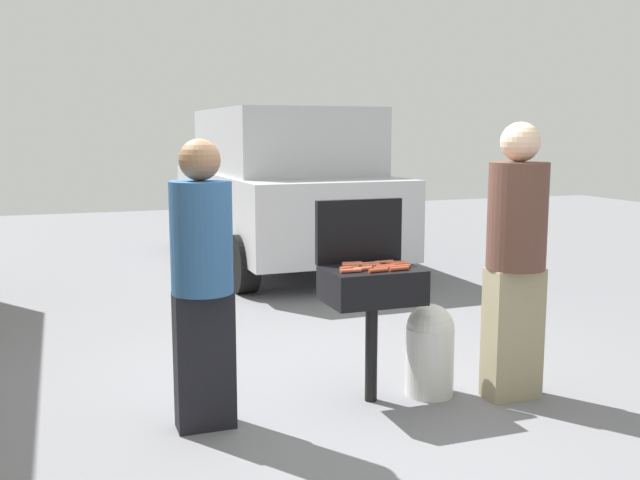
% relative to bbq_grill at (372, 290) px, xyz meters
% --- Properties ---
extents(ground_plane, '(24.00, 24.00, 0.00)m').
position_rel_bbq_grill_xyz_m(ground_plane, '(-0.27, 0.17, -0.74)').
color(ground_plane, slate).
extents(bbq_grill, '(0.60, 0.44, 0.88)m').
position_rel_bbq_grill_xyz_m(bbq_grill, '(0.00, 0.00, 0.00)').
color(bbq_grill, black).
rests_on(bbq_grill, ground).
extents(grill_lid_open, '(0.60, 0.05, 0.42)m').
position_rel_bbq_grill_xyz_m(grill_lid_open, '(0.00, 0.22, 0.35)').
color(grill_lid_open, black).
rests_on(grill_lid_open, bbq_grill).
extents(hot_dog_0, '(0.13, 0.04, 0.03)m').
position_rel_bbq_grill_xyz_m(hot_dog_0, '(-0.11, 0.07, 0.15)').
color(hot_dog_0, '#C6593D').
rests_on(hot_dog_0, bbq_grill).
extents(hot_dog_1, '(0.13, 0.03, 0.03)m').
position_rel_bbq_grill_xyz_m(hot_dog_1, '(0.13, 0.10, 0.15)').
color(hot_dog_1, '#C6593D').
rests_on(hot_dog_1, bbq_grill).
extents(hot_dog_2, '(0.13, 0.04, 0.03)m').
position_rel_bbq_grill_xyz_m(hot_dog_2, '(-0.10, -0.07, 0.15)').
color(hot_dog_2, '#C6593D').
rests_on(hot_dog_2, bbq_grill).
extents(hot_dog_3, '(0.13, 0.04, 0.03)m').
position_rel_bbq_grill_xyz_m(hot_dog_3, '(-0.19, -0.10, 0.15)').
color(hot_dog_3, '#C6593D').
rests_on(hot_dog_3, bbq_grill).
extents(hot_dog_4, '(0.13, 0.03, 0.03)m').
position_rel_bbq_grill_xyz_m(hot_dog_4, '(0.04, -0.08, 0.15)').
color(hot_dog_4, '#AD4228').
rests_on(hot_dog_4, bbq_grill).
extents(hot_dog_5, '(0.13, 0.03, 0.03)m').
position_rel_bbq_grill_xyz_m(hot_dog_5, '(0.19, -0.00, 0.15)').
color(hot_dog_5, '#C6593D').
rests_on(hot_dog_5, bbq_grill).
extents(hot_dog_6, '(0.13, 0.03, 0.03)m').
position_rel_bbq_grill_xyz_m(hot_dog_6, '(0.16, -0.08, 0.15)').
color(hot_dog_6, '#AD4228').
rests_on(hot_dog_6, bbq_grill).
extents(hot_dog_7, '(0.13, 0.03, 0.03)m').
position_rel_bbq_grill_xyz_m(hot_dog_7, '(0.12, -0.14, 0.15)').
color(hot_dog_7, '#AD4228').
rests_on(hot_dog_7, bbq_grill).
extents(hot_dog_8, '(0.13, 0.03, 0.03)m').
position_rel_bbq_grill_xyz_m(hot_dog_8, '(-0.01, 0.01, 0.15)').
color(hot_dog_8, '#C6593D').
rests_on(hot_dog_8, bbq_grill).
extents(hot_dog_9, '(0.13, 0.04, 0.03)m').
position_rel_bbq_grill_xyz_m(hot_dog_9, '(0.18, 0.05, 0.15)').
color(hot_dog_9, '#AD4228').
rests_on(hot_dog_9, bbq_grill).
extents(hot_dog_10, '(0.13, 0.04, 0.03)m').
position_rel_bbq_grill_xyz_m(hot_dog_10, '(-0.02, -0.14, 0.15)').
color(hot_dog_10, '#AD4228').
rests_on(hot_dog_10, bbq_grill).
extents(hot_dog_11, '(0.13, 0.04, 0.03)m').
position_rel_bbq_grill_xyz_m(hot_dog_11, '(-0.09, 0.12, 0.15)').
color(hot_dog_11, '#B74C33').
rests_on(hot_dog_11, bbq_grill).
extents(hot_dog_12, '(0.13, 0.04, 0.03)m').
position_rel_bbq_grill_xyz_m(hot_dog_12, '(-0.16, -0.01, 0.15)').
color(hot_dog_12, '#B74C33').
rests_on(hot_dog_12, bbq_grill).
extents(hot_dog_13, '(0.13, 0.03, 0.03)m').
position_rel_bbq_grill_xyz_m(hot_dog_13, '(0.01, 0.08, 0.15)').
color(hot_dog_13, '#C6593D').
rests_on(hot_dog_13, bbq_grill).
extents(hot_dog_14, '(0.13, 0.04, 0.03)m').
position_rel_bbq_grill_xyz_m(hot_dog_14, '(0.08, -0.03, 0.15)').
color(hot_dog_14, '#C6593D').
rests_on(hot_dog_14, bbq_grill).
extents(propane_tank, '(0.32, 0.32, 0.62)m').
position_rel_bbq_grill_xyz_m(propane_tank, '(0.41, -0.03, -0.42)').
color(propane_tank, silver).
rests_on(propane_tank, ground).
extents(person_left, '(0.36, 0.36, 1.70)m').
position_rel_bbq_grill_xyz_m(person_left, '(-1.10, -0.06, 0.18)').
color(person_left, black).
rests_on(person_left, ground).
extents(person_right, '(0.38, 0.38, 1.80)m').
position_rel_bbq_grill_xyz_m(person_right, '(0.90, -0.25, 0.24)').
color(person_right, gray).
rests_on(person_right, ground).
extents(parked_minivan, '(2.09, 4.43, 2.02)m').
position_rel_bbq_grill_xyz_m(parked_minivan, '(0.87, 4.90, 0.28)').
color(parked_minivan, '#B7B7BC').
rests_on(parked_minivan, ground).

